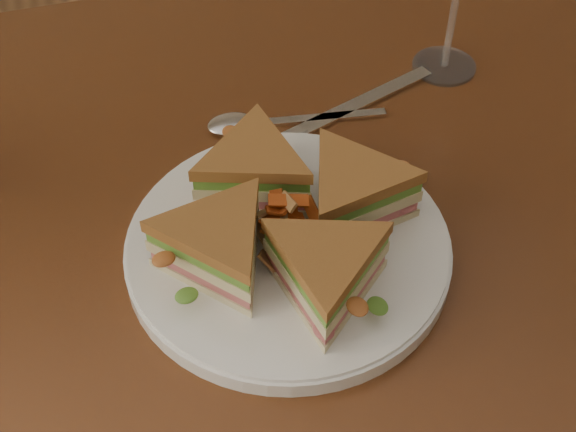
# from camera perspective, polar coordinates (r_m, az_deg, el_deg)

# --- Properties ---
(table) EXTENTS (1.20, 0.80, 0.75)m
(table) POSITION_cam_1_polar(r_m,az_deg,el_deg) (0.81, -1.62, -4.43)
(table) COLOR #3B1C0D
(table) RESTS_ON ground
(plate) EXTENTS (0.28, 0.28, 0.02)m
(plate) POSITION_cam_1_polar(r_m,az_deg,el_deg) (0.70, 0.00, -2.34)
(plate) COLOR white
(plate) RESTS_ON table
(sandwich_wedges) EXTENTS (0.26, 0.26, 0.06)m
(sandwich_wedges) POSITION_cam_1_polar(r_m,az_deg,el_deg) (0.67, 0.00, -0.29)
(sandwich_wedges) COLOR beige
(sandwich_wedges) RESTS_ON plate
(crisps_mound) EXTENTS (0.09, 0.09, 0.05)m
(crisps_mound) POSITION_cam_1_polar(r_m,az_deg,el_deg) (0.67, 0.00, -0.52)
(crisps_mound) COLOR #BB4A18
(crisps_mound) RESTS_ON plate
(spoon) EXTENTS (0.18, 0.05, 0.01)m
(spoon) POSITION_cam_1_polar(r_m,az_deg,el_deg) (0.82, -2.49, 6.62)
(spoon) COLOR silver
(spoon) RESTS_ON table
(knife) EXTENTS (0.21, 0.08, 0.00)m
(knife) POSITION_cam_1_polar(r_m,az_deg,el_deg) (0.84, 4.00, 7.43)
(knife) COLOR silver
(knife) RESTS_ON table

